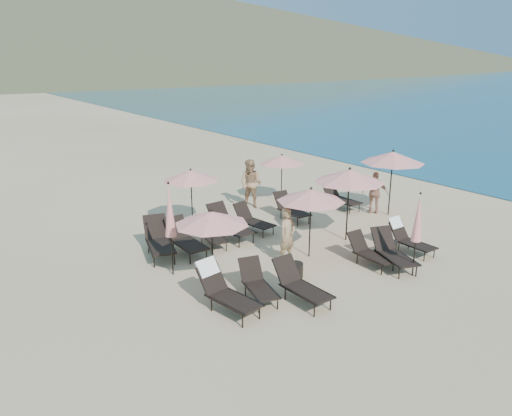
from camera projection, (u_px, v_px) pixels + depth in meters
ground at (359, 268)px, 14.14m from camera, size 800.00×800.00×0.00m
volcanic_headland at (45, 14)px, 279.52m from camera, size 690.00×690.00×55.00m
lounger_0 at (224, 289)px, 11.70m from camera, size 0.90×1.84×1.10m
lounger_1 at (258, 283)px, 12.28m from camera, size 0.94×1.60×0.86m
lounger_2 at (300, 284)px, 12.13m from camera, size 0.66×1.68×0.96m
lounger_3 at (369, 252)px, 14.24m from camera, size 0.61×1.50×0.86m
lounger_4 at (393, 251)px, 14.11m from camera, size 1.16×1.81×0.98m
lounger_5 at (408, 237)px, 15.19m from camera, size 0.59×1.55×0.96m
lounger_6 at (159, 240)px, 14.89m from camera, size 1.20×1.97×1.06m
lounger_7 at (185, 239)px, 15.04m from camera, size 0.71×1.76×1.00m
lounger_8 at (229, 224)px, 16.26m from camera, size 0.83×1.89×1.06m
lounger_9 at (253, 219)px, 16.95m from camera, size 0.82×1.63×0.90m
lounger_10 at (291, 208)px, 18.14m from camera, size 0.71×1.64×0.93m
lounger_11 at (340, 197)px, 19.46m from camera, size 0.66×1.69×0.97m
lounger_12 at (211, 233)px, 15.73m from camera, size 0.85×1.58×0.86m
umbrella_open_0 at (212, 218)px, 12.63m from camera, size 1.92×1.92×2.07m
umbrella_open_1 at (311, 195)px, 14.39m from camera, size 2.00×2.00×2.15m
umbrella_open_2 at (349, 176)px, 15.63m from camera, size 2.25×2.25×2.42m
umbrella_open_3 at (191, 175)px, 16.88m from camera, size 1.96×1.96×2.11m
umbrella_open_4 at (282, 159)px, 19.84m from camera, size 1.87×1.87×2.01m
umbrella_open_5 at (393, 157)px, 18.15m from camera, size 2.31×2.31×2.48m
umbrella_closed_0 at (418, 218)px, 13.17m from camera, size 0.28×0.28×2.37m
umbrella_closed_1 at (170, 211)px, 13.18m from camera, size 0.31×0.31×2.64m
side_table_0 at (295, 270)px, 13.51m from camera, size 0.43×0.43×0.41m
side_table_1 at (390, 248)px, 14.96m from camera, size 0.45×0.45×0.45m
beachgoer_a at (287, 235)px, 14.34m from camera, size 0.65×0.48×1.62m
beachgoer_b at (251, 184)px, 19.41m from camera, size 1.08×1.16×1.91m
beachgoer_c at (375, 193)px, 18.73m from camera, size 0.90×0.97×1.60m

